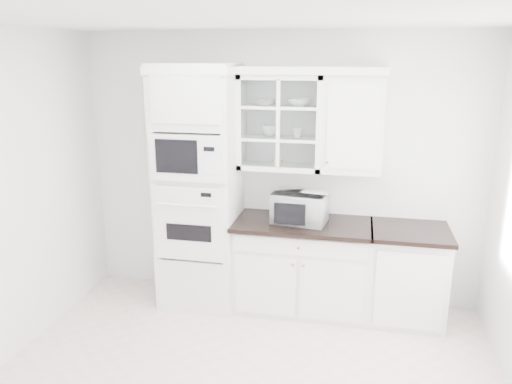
# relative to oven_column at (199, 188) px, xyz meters

# --- Properties ---
(room_shell) EXTENTS (4.00, 3.50, 2.70)m
(room_shell) POSITION_rel_oven_column_xyz_m (0.75, -0.99, 0.58)
(room_shell) COLOR white
(room_shell) RESTS_ON ground
(oven_column) EXTENTS (0.76, 0.68, 2.40)m
(oven_column) POSITION_rel_oven_column_xyz_m (0.00, 0.00, 0.00)
(oven_column) COLOR white
(oven_column) RESTS_ON ground
(base_cabinet_run) EXTENTS (1.32, 0.67, 0.92)m
(base_cabinet_run) POSITION_rel_oven_column_xyz_m (1.03, 0.03, -0.74)
(base_cabinet_run) COLOR white
(base_cabinet_run) RESTS_ON ground
(extra_base_cabinet) EXTENTS (0.72, 0.67, 0.92)m
(extra_base_cabinet) POSITION_rel_oven_column_xyz_m (2.03, 0.03, -0.74)
(extra_base_cabinet) COLOR white
(extra_base_cabinet) RESTS_ON ground
(upper_cabinet_glass) EXTENTS (0.80, 0.33, 0.90)m
(upper_cabinet_glass) POSITION_rel_oven_column_xyz_m (0.78, 0.17, 0.65)
(upper_cabinet_glass) COLOR white
(upper_cabinet_glass) RESTS_ON room_shell
(upper_cabinet_solid) EXTENTS (0.55, 0.33, 0.90)m
(upper_cabinet_solid) POSITION_rel_oven_column_xyz_m (1.46, 0.17, 0.65)
(upper_cabinet_solid) COLOR white
(upper_cabinet_solid) RESTS_ON room_shell
(crown_molding) EXTENTS (2.14, 0.38, 0.07)m
(crown_molding) POSITION_rel_oven_column_xyz_m (0.68, 0.14, 1.14)
(crown_molding) COLOR white
(crown_molding) RESTS_ON room_shell
(countertop_microwave) EXTENTS (0.56, 0.48, 0.29)m
(countertop_microwave) POSITION_rel_oven_column_xyz_m (1.00, 0.02, -0.13)
(countertop_microwave) COLOR white
(countertop_microwave) RESTS_ON base_cabinet_run
(bowl_a) EXTENTS (0.22, 0.22, 0.05)m
(bowl_a) POSITION_rel_oven_column_xyz_m (0.62, 0.17, 0.84)
(bowl_a) COLOR white
(bowl_a) RESTS_ON upper_cabinet_glass
(bowl_b) EXTENTS (0.28, 0.28, 0.07)m
(bowl_b) POSITION_rel_oven_column_xyz_m (0.95, 0.16, 0.84)
(bowl_b) COLOR white
(bowl_b) RESTS_ON upper_cabinet_glass
(cup_a) EXTENTS (0.16, 0.16, 0.11)m
(cup_a) POSITION_rel_oven_column_xyz_m (0.67, 0.18, 0.57)
(cup_a) COLOR white
(cup_a) RESTS_ON upper_cabinet_glass
(cup_b) EXTENTS (0.12, 0.12, 0.09)m
(cup_b) POSITION_rel_oven_column_xyz_m (0.94, 0.16, 0.56)
(cup_b) COLOR white
(cup_b) RESTS_ON upper_cabinet_glass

